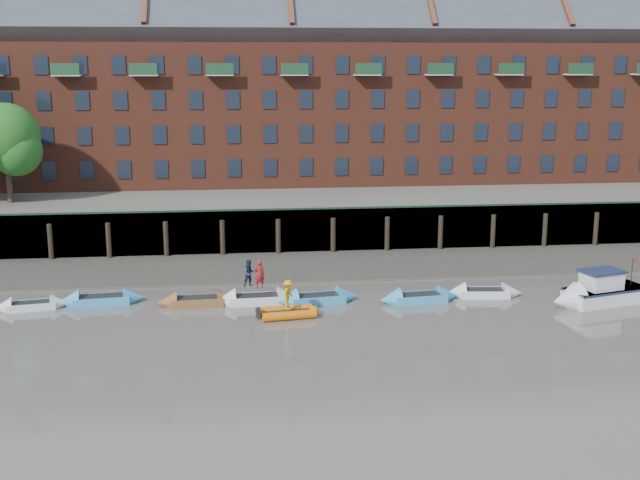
{
  "coord_description": "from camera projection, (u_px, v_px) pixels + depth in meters",
  "views": [
    {
      "loc": [
        -5.17,
        -34.75,
        13.77
      ],
      "look_at": [
        -0.03,
        12.0,
        3.2
      ],
      "focal_mm": 45.0,
      "sensor_mm": 36.0,
      "label": 1
    }
  ],
  "objects": [
    {
      "name": "rowboat_4",
      "position": [
        317.0,
        299.0,
        46.49
      ],
      "size": [
        4.99,
        2.11,
        1.4
      ],
      "rotation": [
        0.0,
        0.0,
        0.15
      ],
      "color": "#3A95C3",
      "rests_on": "ground"
    },
    {
      "name": "person_rib_crew",
      "position": [
        288.0,
        294.0,
        43.61
      ],
      "size": [
        0.95,
        1.19,
        1.6
      ],
      "primitive_type": "imported",
      "rotation": [
        0.0,
        0.0,
        1.17
      ],
      "color": "orange",
      "rests_on": "rib_tender"
    },
    {
      "name": "rowboat_2",
      "position": [
        197.0,
        301.0,
        46.08
      ],
      "size": [
        4.66,
        1.64,
        1.33
      ],
      "rotation": [
        0.0,
        0.0,
        0.07
      ],
      "color": "brown",
      "rests_on": "ground"
    },
    {
      "name": "rowboat_5",
      "position": [
        419.0,
        298.0,
        46.67
      ],
      "size": [
        4.9,
        1.91,
        1.38
      ],
      "rotation": [
        0.0,
        0.0,
        0.11
      ],
      "color": "#3A95C3",
      "rests_on": "ground"
    },
    {
      "name": "rowboat_3",
      "position": [
        257.0,
        299.0,
        46.4
      ],
      "size": [
        4.96,
        1.71,
        1.42
      ],
      "rotation": [
        0.0,
        0.0,
        0.06
      ],
      "color": "silver",
      "rests_on": "ground"
    },
    {
      "name": "apartment_terrace",
      "position": [
        289.0,
        71.0,
        70.34
      ],
      "size": [
        80.6,
        15.56,
        20.98
      ],
      "color": "brown",
      "rests_on": "bank_terrace"
    },
    {
      "name": "person_rower_a",
      "position": [
        259.0,
        274.0,
        46.02
      ],
      "size": [
        0.64,
        0.46,
        1.63
      ],
      "primitive_type": "imported",
      "rotation": [
        0.0,
        0.0,
        3.26
      ],
      "color": "maroon",
      "rests_on": "rowboat_3"
    },
    {
      "name": "ground",
      "position": [
        349.0,
        363.0,
        37.28
      ],
      "size": [
        220.0,
        220.0,
        0.0
      ],
      "primitive_type": "plane",
      "color": "#625B53",
      "rests_on": "ground"
    },
    {
      "name": "rib_tender",
      "position": [
        290.0,
        313.0,
        43.96
      ],
      "size": [
        3.31,
        1.91,
        0.56
      ],
      "rotation": [
        0.0,
        0.0,
        0.14
      ],
      "color": "orange",
      "rests_on": "ground"
    },
    {
      "name": "rowboat_1",
      "position": [
        102.0,
        300.0,
        46.28
      ],
      "size": [
        5.02,
        1.93,
        1.42
      ],
      "rotation": [
        0.0,
        0.0,
        0.11
      ],
      "color": "#3A95C3",
      "rests_on": "ground"
    },
    {
      "name": "bank_terrace",
      "position": [
        291.0,
        199.0,
        71.84
      ],
      "size": [
        110.0,
        28.0,
        3.2
      ],
      "primitive_type": "cube",
      "color": "#5E594D",
      "rests_on": "ground"
    },
    {
      "name": "person_rower_b",
      "position": [
        250.0,
        273.0,
        46.28
      ],
      "size": [
        0.94,
        0.84,
        1.59
      ],
      "primitive_type": "imported",
      "rotation": [
        0.0,
        0.0,
        0.36
      ],
      "color": "#19233F",
      "rests_on": "rowboat_3"
    },
    {
      "name": "mud_band",
      "position": [
        316.0,
        280.0,
        51.43
      ],
      "size": [
        110.0,
        1.6,
        0.1
      ],
      "primitive_type": "cube",
      "color": "#4C4336",
      "rests_on": "ground"
    },
    {
      "name": "rowboat_6",
      "position": [
        484.0,
        293.0,
        47.73
      ],
      "size": [
        4.62,
        1.78,
        1.31
      ],
      "rotation": [
        0.0,
        0.0,
        -0.11
      ],
      "color": "silver",
      "rests_on": "ground"
    },
    {
      "name": "rowboat_0",
      "position": [
        32.0,
        306.0,
        45.32
      ],
      "size": [
        4.23,
        1.85,
        1.19
      ],
      "rotation": [
        0.0,
        0.0,
        0.17
      ],
      "color": "silver",
      "rests_on": "ground"
    },
    {
      "name": "motor_launch",
      "position": [
        592.0,
        294.0,
        46.07
      ],
      "size": [
        6.46,
        3.58,
        2.53
      ],
      "rotation": [
        0.0,
        0.0,
        3.41
      ],
      "color": "silver",
      "rests_on": "ground"
    },
    {
      "name": "river_wall",
      "position": [
        305.0,
        230.0,
        58.63
      ],
      "size": [
        110.0,
        1.23,
        3.3
      ],
      "color": "#2D2A26",
      "rests_on": "ground"
    },
    {
      "name": "foreshore",
      "position": [
        311.0,
        267.0,
        54.73
      ],
      "size": [
        110.0,
        8.0,
        0.5
      ],
      "primitive_type": "cube",
      "color": "#3D382F",
      "rests_on": "ground"
    }
  ]
}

